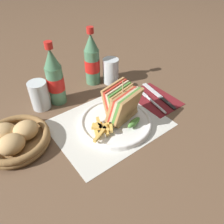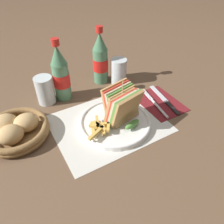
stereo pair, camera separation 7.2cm
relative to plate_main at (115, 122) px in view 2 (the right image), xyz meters
The scene contains 13 objects.
ground_plane 0.03m from the plate_main, 128.77° to the left, with size 4.00×4.00×0.00m, color brown.
placemat 0.03m from the plate_main, 142.67° to the left, with size 0.36×0.29×0.00m.
plate_main is the anchor object (origin of this frame).
club_sandwich 0.07m from the plate_main, ahead, with size 0.13×0.13×0.15m.
fries_pile 0.07m from the plate_main, 167.98° to the right, with size 0.11×0.09×0.02m.
napkin 0.21m from the plate_main, ahead, with size 0.14×0.19×0.00m.
fork 0.18m from the plate_main, ahead, with size 0.04×0.18×0.01m.
knife 0.23m from the plate_main, ahead, with size 0.04×0.19×0.00m.
coke_bottle_near 0.27m from the plate_main, 111.32° to the left, with size 0.06×0.06×0.23m.
coke_bottle_far 0.29m from the plate_main, 71.71° to the left, with size 0.06×0.06×0.23m.
glass_near 0.27m from the plate_main, 56.28° to the left, with size 0.07×0.07×0.10m.
glass_far 0.29m from the plate_main, 123.38° to the left, with size 0.07×0.07×0.10m.
bread_basket 0.31m from the plate_main, 159.59° to the left, with size 0.20×0.20×0.07m.
Camera 2 is at (-0.26, -0.48, 0.50)m, focal length 35.00 mm.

